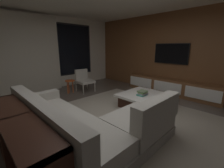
{
  "coord_description": "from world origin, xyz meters",
  "views": [
    {
      "loc": [
        -2.08,
        -2.02,
        1.58
      ],
      "look_at": [
        0.62,
        0.72,
        0.62
      ],
      "focal_mm": 24.02,
      "sensor_mm": 36.0,
      "label": 1
    }
  ],
  "objects": [
    {
      "name": "mounted_tv",
      "position": [
        2.95,
        0.25,
        1.35
      ],
      "size": [
        0.05,
        1.17,
        0.67
      ],
      "color": "black"
    },
    {
      "name": "area_rug",
      "position": [
        0.35,
        -0.1,
        0.01
      ],
      "size": [
        3.2,
        3.8,
        0.01
      ],
      "primitive_type": "cube",
      "color": "gray",
      "rests_on": "floor"
    },
    {
      "name": "sectional_couch",
      "position": [
        -0.82,
        -0.07,
        0.29
      ],
      "size": [
        1.98,
        2.5,
        0.82
      ],
      "color": "gray",
      "rests_on": "floor"
    },
    {
      "name": "console_table_behind_couch",
      "position": [
        -1.73,
        0.06,
        0.41
      ],
      "size": [
        0.4,
        2.1,
        0.74
      ],
      "color": "#361D14",
      "rests_on": "floor"
    },
    {
      "name": "media_wall",
      "position": [
        3.06,
        0.0,
        1.35
      ],
      "size": [
        0.12,
        7.8,
        2.7
      ],
      "color": "brown",
      "rests_on": "floor"
    },
    {
      "name": "media_console",
      "position": [
        2.77,
        0.05,
        0.25
      ],
      "size": [
        0.46,
        3.1,
        0.52
      ],
      "color": "brown",
      "rests_on": "floor"
    },
    {
      "name": "side_stool",
      "position": [
        0.4,
        2.56,
        0.37
      ],
      "size": [
        0.32,
        0.32,
        0.46
      ],
      "color": "#BF4C1E",
      "rests_on": "floor"
    },
    {
      "name": "coffee_table",
      "position": [
        1.17,
        0.05,
        0.19
      ],
      "size": [
        1.16,
        1.16,
        0.36
      ],
      "color": "#361D14",
      "rests_on": "floor"
    },
    {
      "name": "back_wall_with_window",
      "position": [
        -0.06,
        3.62,
        1.34
      ],
      "size": [
        6.6,
        0.3,
        2.7
      ],
      "color": "silver",
      "rests_on": "floor"
    },
    {
      "name": "floor",
      "position": [
        0.0,
        0.0,
        0.0
      ],
      "size": [
        9.2,
        9.2,
        0.0
      ],
      "primitive_type": "plane",
      "color": "#564C44"
    },
    {
      "name": "book_stack_on_coffee_table",
      "position": [
        1.07,
        0.05,
        0.42
      ],
      "size": [
        0.27,
        0.21,
        0.12
      ],
      "color": "teal",
      "rests_on": "coffee_table"
    },
    {
      "name": "accent_chair_near_window",
      "position": [
        0.92,
        2.48,
        0.43
      ],
      "size": [
        0.56,
        0.58,
        0.78
      ],
      "color": "#B2ADA0",
      "rests_on": "floor"
    }
  ]
}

